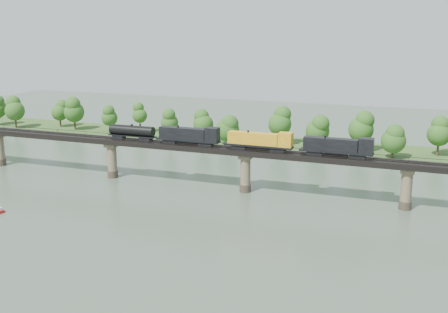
% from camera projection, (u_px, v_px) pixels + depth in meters
% --- Properties ---
extents(ground, '(400.00, 400.00, 0.00)m').
position_uv_depth(ground, '(201.00, 230.00, 119.73)').
color(ground, '#3D4E3E').
rests_on(ground, ground).
extents(far_bank, '(300.00, 24.00, 1.60)m').
position_uv_depth(far_bank, '(295.00, 147.00, 196.92)').
color(far_bank, '#2F4E1F').
rests_on(far_bank, ground).
extents(bridge, '(236.00, 30.00, 11.50)m').
position_uv_depth(bridge, '(245.00, 172.00, 145.77)').
color(bridge, '#473A2D').
rests_on(bridge, ground).
extents(bridge_superstructure, '(220.00, 4.90, 0.75)m').
position_uv_depth(bridge_superstructure, '(246.00, 148.00, 144.30)').
color(bridge_superstructure, black).
rests_on(bridge_superstructure, bridge).
extents(far_treeline, '(289.06, 17.54, 13.60)m').
position_uv_depth(far_treeline, '(269.00, 125.00, 193.79)').
color(far_treeline, '#382619').
rests_on(far_treeline, far_bank).
extents(freight_train, '(72.33, 2.82, 4.98)m').
position_uv_depth(freight_train, '(235.00, 139.00, 144.83)').
color(freight_train, black).
rests_on(freight_train, bridge).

